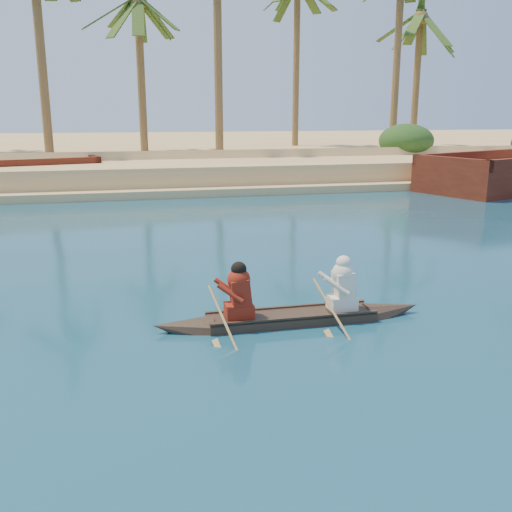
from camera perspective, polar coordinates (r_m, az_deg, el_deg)
name	(u,v)px	position (r m, az deg, el deg)	size (l,w,h in m)	color
sandy_embankment	(57,153)	(51.22, -19.30, 9.71)	(150.00, 51.00, 1.50)	#D0B775
palm_grove	(27,42)	(39.52, -21.92, 19.27)	(110.00, 14.00, 16.00)	#2E501C
shrub_cluster	(30,159)	(35.93, -21.69, 8.99)	(100.00, 6.00, 2.40)	#1B3915
canoe	(292,309)	(10.71, 3.58, -5.28)	(5.17, 0.74, 1.42)	#36271D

